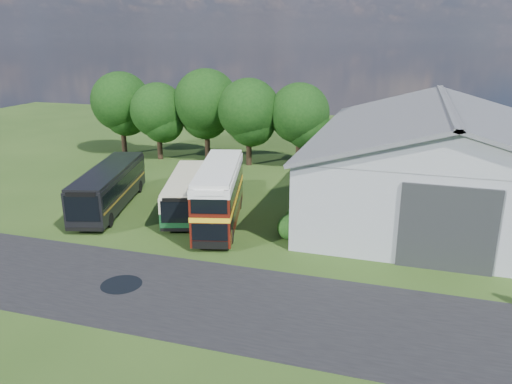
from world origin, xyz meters
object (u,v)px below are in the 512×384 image
(storage_shed, at_px, (441,153))
(bus_green_single, at_px, (186,192))
(bus_maroon_double, at_px, (219,195))
(bus_dark_single, at_px, (110,187))

(storage_shed, bearing_deg, bus_green_single, -158.78)
(storage_shed, bearing_deg, bus_maroon_double, -148.60)
(bus_maroon_double, bearing_deg, bus_green_single, 136.94)
(bus_dark_single, bearing_deg, storage_shed, 3.44)
(storage_shed, relative_size, bus_maroon_double, 2.40)
(bus_maroon_double, xyz_separation_m, bus_dark_single, (-9.34, 0.80, -0.46))
(storage_shed, relative_size, bus_green_single, 2.44)
(bus_maroon_double, relative_size, bus_dark_single, 0.88)
(bus_green_single, height_order, bus_dark_single, bus_dark_single)
(bus_maroon_double, height_order, bus_dark_single, bus_maroon_double)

